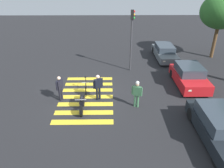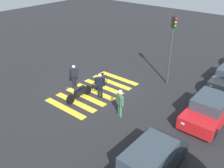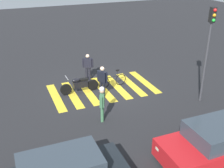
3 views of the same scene
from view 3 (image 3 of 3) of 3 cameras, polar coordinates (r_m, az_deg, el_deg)
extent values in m
plane|color=#232326|center=(16.00, -1.90, -1.06)|extent=(60.00, 60.00, 0.00)
cylinder|color=black|center=(15.42, -9.38, -1.14)|extent=(0.63, 0.15, 0.63)
cylinder|color=black|center=(15.82, -3.93, -0.17)|extent=(0.63, 0.15, 0.63)
cube|color=black|center=(15.54, -6.48, -0.02)|extent=(0.81, 0.30, 0.36)
ellipsoid|color=black|center=(15.37, -7.34, 0.75)|extent=(0.48, 0.25, 0.24)
cube|color=black|center=(15.49, -5.82, 0.91)|extent=(0.44, 0.25, 0.12)
cylinder|color=#A5A5AD|center=(15.15, -9.27, 1.29)|extent=(0.05, 0.62, 0.04)
torus|color=black|center=(15.93, -1.62, 0.18)|extent=(0.69, 0.10, 0.68)
torus|color=black|center=(16.39, 1.78, 0.91)|extent=(0.69, 0.10, 0.68)
cylinder|color=black|center=(16.04, 0.11, 1.46)|extent=(0.84, 0.12, 0.04)
cylinder|color=black|center=(16.11, 1.13, 2.23)|extent=(0.03, 0.03, 0.34)
cube|color=black|center=(16.04, 1.14, 2.82)|extent=(0.21, 0.12, 0.06)
cylinder|color=#99999E|center=(15.73, -1.29, 2.25)|extent=(0.07, 0.46, 0.03)
cylinder|color=black|center=(17.11, -5.19, 2.12)|extent=(0.14, 0.14, 0.81)
cylinder|color=black|center=(17.09, -4.59, 2.12)|extent=(0.14, 0.14, 0.81)
cube|color=black|center=(16.85, -4.98, 4.30)|extent=(0.51, 0.38, 0.58)
sphere|color=beige|center=(16.70, -5.03, 5.71)|extent=(0.22, 0.22, 0.22)
cylinder|color=black|center=(16.89, -5.95, 4.31)|extent=(0.09, 0.09, 0.55)
cylinder|color=black|center=(16.82, -4.00, 4.30)|extent=(0.09, 0.09, 0.55)
cylinder|color=black|center=(15.00, -1.67, -1.11)|extent=(0.14, 0.14, 0.84)
cylinder|color=black|center=(15.10, -2.22, -0.94)|extent=(0.14, 0.14, 0.84)
cube|color=black|center=(14.75, -1.99, 1.50)|extent=(0.43, 0.52, 0.60)
sphere|color=beige|center=(14.58, -2.01, 3.14)|extent=(0.23, 0.23, 0.23)
cylinder|color=black|center=(14.59, -1.06, 1.23)|extent=(0.09, 0.09, 0.57)
cylinder|color=black|center=(14.92, -2.89, 1.76)|extent=(0.09, 0.09, 0.57)
cylinder|color=#3F724C|center=(12.94, -1.97, -5.73)|extent=(0.14, 0.14, 0.80)
cylinder|color=#3F724C|center=(12.79, -2.02, -6.14)|extent=(0.14, 0.14, 0.80)
cube|color=#3F724C|center=(12.53, -2.04, -3.23)|extent=(0.38, 0.51, 0.57)
sphere|color=tan|center=(12.33, -2.07, -1.45)|extent=(0.22, 0.22, 0.22)
cylinder|color=#3F724C|center=(12.78, -1.96, -2.63)|extent=(0.09, 0.09, 0.54)
cylinder|color=#3F724C|center=(12.28, -2.13, -3.85)|extent=(0.09, 0.09, 0.54)
sphere|color=white|center=(12.29, -2.08, -1.03)|extent=(0.23, 0.23, 0.23)
cube|color=yellow|center=(17.03, 6.63, 0.47)|extent=(0.45, 3.43, 0.01)
cube|color=yellow|center=(16.65, 3.91, -0.02)|extent=(0.45, 3.43, 0.01)
cube|color=yellow|center=(16.30, 1.06, -0.52)|extent=(0.45, 3.43, 0.01)
cube|color=yellow|center=(16.00, -1.90, -1.05)|extent=(0.45, 3.43, 0.01)
cube|color=yellow|center=(15.74, -4.97, -1.59)|extent=(0.45, 3.43, 0.01)
cube|color=yellow|center=(15.53, -8.13, -2.14)|extent=(0.45, 3.43, 0.01)
cube|color=yellow|center=(15.37, -11.37, -2.69)|extent=(0.45, 3.43, 0.01)
cylinder|color=black|center=(11.07, 11.28, -12.73)|extent=(0.63, 0.22, 0.63)
cylinder|color=black|center=(12.55, 21.63, -9.22)|extent=(0.63, 0.22, 0.63)
cube|color=red|center=(11.15, 19.61, -12.21)|extent=(3.92, 1.90, 0.70)
cube|color=#333D47|center=(10.91, 20.87, -9.19)|extent=(2.12, 1.66, 0.59)
cube|color=#F2EDCC|center=(10.46, 9.36, -12.92)|extent=(0.08, 0.20, 0.12)
cylinder|color=black|center=(10.32, -3.53, -15.19)|extent=(0.70, 0.22, 0.70)
cube|color=#333D47|center=(9.02, -10.52, -16.07)|extent=(2.53, 1.50, 0.59)
cylinder|color=#38383D|center=(14.69, 18.53, 3.96)|extent=(0.12, 0.12, 4.13)
cube|color=black|center=(14.07, 19.88, 13.17)|extent=(0.26, 0.26, 0.70)
sphere|color=red|center=(13.93, 20.33, 13.97)|extent=(0.16, 0.16, 0.16)
sphere|color=orange|center=(13.97, 20.19, 13.05)|extent=(0.16, 0.16, 0.16)
sphere|color=green|center=(14.01, 20.05, 12.14)|extent=(0.16, 0.16, 0.16)
camera|label=1|loc=(14.04, -56.72, 15.72)|focal=34.77mm
camera|label=2|loc=(6.78, -91.11, 13.57)|focal=40.32mm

